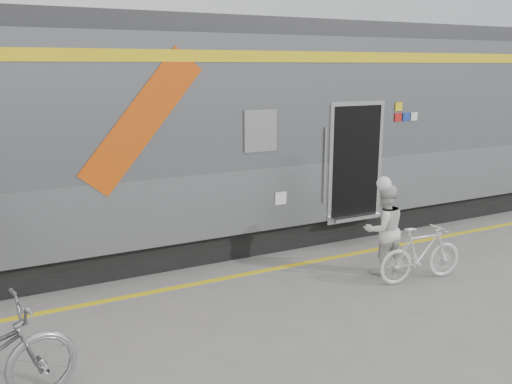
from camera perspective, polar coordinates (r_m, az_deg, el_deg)
ground at (r=6.88m, az=1.81°, el=-15.56°), size 90.00×90.00×0.00m
train at (r=10.34m, az=-4.37°, el=6.17°), size 24.00×3.17×4.10m
safety_strip at (r=8.64m, az=-5.20°, el=-9.37°), size 24.00×0.12×0.01m
woman at (r=8.97m, az=13.28°, el=-3.84°), size 0.77×0.63×1.47m
bicycle_right at (r=8.87m, az=16.97°, el=-6.23°), size 1.52×0.57×0.89m
helmet_woman at (r=8.77m, az=13.58°, el=1.50°), size 0.24×0.24×0.24m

